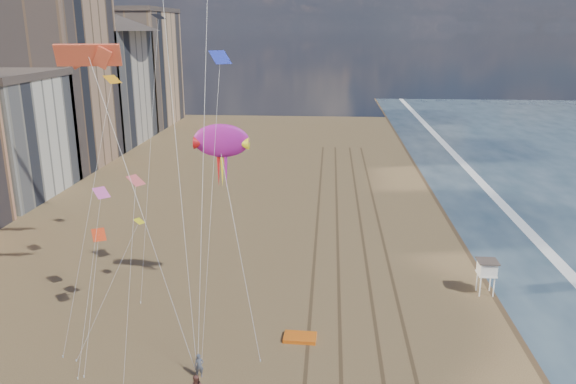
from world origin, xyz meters
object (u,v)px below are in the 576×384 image
Objects in this scene: grounded_kite at (300,337)px; show_kite at (221,141)px; lifeguard_stand at (487,268)px; kite_flyer_a at (199,366)px.

grounded_kite is 16.43m from show_kite.
lifeguard_stand reaches higher than grounded_kite.
kite_flyer_a is at bearing -147.89° from lifeguard_stand.
lifeguard_stand is 18.24m from grounded_kite.
show_kite is at bearing 140.73° from grounded_kite.
grounded_kite is 0.14× the size of show_kite.
grounded_kite is (-15.83, -8.77, -2.29)m from lifeguard_stand.
show_kite is (-22.52, -2.74, 11.46)m from lifeguard_stand.
kite_flyer_a is (-22.31, -14.00, -1.58)m from lifeguard_stand.
lifeguard_stand is at bearing 31.68° from grounded_kite.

